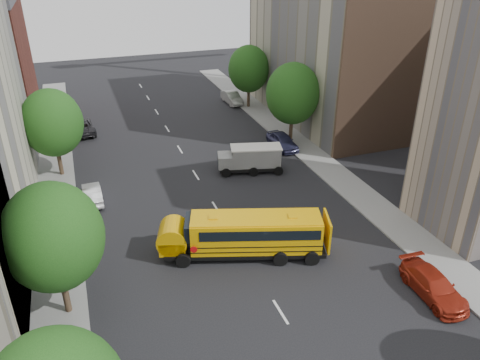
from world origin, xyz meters
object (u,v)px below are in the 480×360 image
street_tree_1 (53,237)px  street_tree_4 (293,94)px  parked_car_2 (81,127)px  street_tree_5 (249,69)px  parked_car_4 (282,141)px  parked_car_5 (232,98)px  street_tree_2 (52,123)px  parked_car_3 (434,286)px  parked_car_1 (92,194)px  safari_truck (251,158)px  school_bus (243,233)px

street_tree_1 → street_tree_4: size_ratio=0.98×
street_tree_4 → parked_car_2: bearing=153.6°
street_tree_1 → street_tree_5: size_ratio=1.05×
street_tree_4 → street_tree_5: street_tree_4 is taller
parked_car_4 → parked_car_5: size_ratio=1.01×
street_tree_4 → parked_car_4: (-1.40, -1.09, -4.32)m
street_tree_1 → street_tree_2: size_ratio=1.03×
parked_car_2 → parked_car_3: 37.88m
street_tree_1 → parked_car_1: street_tree_1 is taller
street_tree_2 → safari_truck: 16.94m
safari_truck → parked_car_2: bearing=147.6°
street_tree_1 → street_tree_4: (22.00, 18.00, 0.12)m
safari_truck → parked_car_4: (4.78, 3.79, -0.48)m
street_tree_1 → street_tree_4: bearing=39.3°
street_tree_1 → parked_car_3: size_ratio=1.66×
parked_car_4 → street_tree_1: bearing=-143.4°
street_tree_4 → parked_car_2: 22.53m
parked_car_2 → parked_car_3: (17.60, -33.54, -0.04)m
street_tree_2 → school_bus: 19.85m
parked_car_2 → parked_car_5: parked_car_5 is taller
parked_car_1 → safari_truck: bearing=-177.4°
parked_car_1 → parked_car_5: parked_car_5 is taller
street_tree_4 → parked_car_4: street_tree_4 is taller
street_tree_5 → parked_car_5: street_tree_5 is taller
street_tree_5 → parked_car_1: bearing=-138.2°
street_tree_2 → parked_car_3: street_tree_2 is taller
school_bus → parked_car_4: bearing=75.7°
street_tree_1 → parked_car_2: street_tree_1 is taller
parked_car_1 → street_tree_5: bearing=-139.1°
parked_car_2 → parked_car_3: size_ratio=1.10×
street_tree_1 → parked_car_2: bearing=85.5°
street_tree_1 → parked_car_4: 26.98m
safari_truck → street_tree_1: bearing=-125.5°
street_tree_1 → street_tree_5: (22.00, 30.00, -0.25)m
safari_truck → parked_car_3: 19.25m
street_tree_5 → parked_car_2: bearing=-173.8°
street_tree_4 → parked_car_2: size_ratio=1.55×
parked_car_3 → parked_car_4: 22.64m
safari_truck → parked_car_5: (4.78, 18.98, -0.51)m
street_tree_1 → parked_car_1: size_ratio=2.01×
street_tree_1 → school_bus: size_ratio=0.75×
parked_car_2 → parked_car_5: bearing=-172.3°
street_tree_4 → school_bus: (-11.08, -16.26, -3.46)m
street_tree_2 → parked_car_2: street_tree_2 is taller
street_tree_4 → parked_car_1: (-19.80, -5.72, -4.43)m
safari_truck → parked_car_1: safari_truck is taller
parked_car_2 → street_tree_4: bearing=148.3°
parked_car_5 → parked_car_1: bearing=-135.2°
parked_car_1 → school_bus: bearing=128.7°
street_tree_5 → parked_car_4: 13.74m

